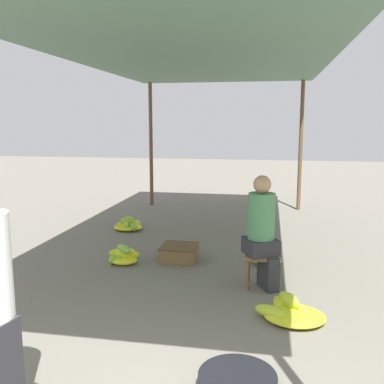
# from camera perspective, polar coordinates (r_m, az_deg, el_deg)

# --- Properties ---
(canopy_post_back_left) EXTENTS (0.08, 0.08, 2.73)m
(canopy_post_back_left) POSITION_cam_1_polar(r_m,az_deg,el_deg) (9.68, -5.49, 6.27)
(canopy_post_back_left) COLOR brown
(canopy_post_back_left) RESTS_ON ground
(canopy_post_back_right) EXTENTS (0.08, 0.08, 2.73)m
(canopy_post_back_right) POSITION_cam_1_polar(r_m,az_deg,el_deg) (9.34, 14.28, 5.92)
(canopy_post_back_right) COLOR brown
(canopy_post_back_right) RESTS_ON ground
(canopy_tarp) EXTENTS (3.66, 7.76, 0.04)m
(canopy_tarp) POSITION_cam_1_polar(r_m,az_deg,el_deg) (5.78, 0.28, 18.07)
(canopy_tarp) COLOR #567A60
(canopy_tarp) RESTS_ON canopy_post_front_left
(stool) EXTENTS (0.34, 0.34, 0.39)m
(stool) POSITION_cam_1_polar(r_m,az_deg,el_deg) (4.99, 9.09, -8.97)
(stool) COLOR brown
(stool) RESTS_ON ground
(vendor_seated) EXTENTS (0.45, 0.45, 1.29)m
(vendor_seated) POSITION_cam_1_polar(r_m,az_deg,el_deg) (4.88, 9.38, -5.07)
(vendor_seated) COLOR #2D2D33
(vendor_seated) RESTS_ON ground
(basin_black) EXTENTS (0.55, 0.55, 0.13)m
(basin_black) POSITION_cam_1_polar(r_m,az_deg,el_deg) (3.28, 6.07, -24.00)
(basin_black) COLOR black
(basin_black) RESTS_ON ground
(banana_pile_left_0) EXTENTS (0.50, 0.61, 0.24)m
(banana_pile_left_0) POSITION_cam_1_polar(r_m,az_deg,el_deg) (7.58, -8.38, -4.43)
(banana_pile_left_0) COLOR #CCD628
(banana_pile_left_0) RESTS_ON ground
(banana_pile_left_1) EXTENTS (0.45, 0.37, 0.26)m
(banana_pile_left_1) POSITION_cam_1_polar(r_m,az_deg,el_deg) (5.84, -9.24, -8.42)
(banana_pile_left_1) COLOR #79B536
(banana_pile_left_1) RESTS_ON ground
(banana_pile_right_0) EXTENTS (0.69, 0.63, 0.22)m
(banana_pile_right_0) POSITION_cam_1_polar(r_m,az_deg,el_deg) (4.35, 12.90, -15.36)
(banana_pile_right_0) COLOR #B3CC2C
(banana_pile_right_0) RESTS_ON ground
(banana_pile_right_1) EXTENTS (0.41, 0.50, 0.22)m
(banana_pile_right_1) POSITION_cam_1_polar(r_m,az_deg,el_deg) (5.84, 9.72, -8.49)
(banana_pile_right_1) COLOR #B1CB2C
(banana_pile_right_1) RESTS_ON ground
(crate_near) EXTENTS (0.49, 0.49, 0.21)m
(crate_near) POSITION_cam_1_polar(r_m,az_deg,el_deg) (5.89, -1.71, -8.09)
(crate_near) COLOR brown
(crate_near) RESTS_ON ground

